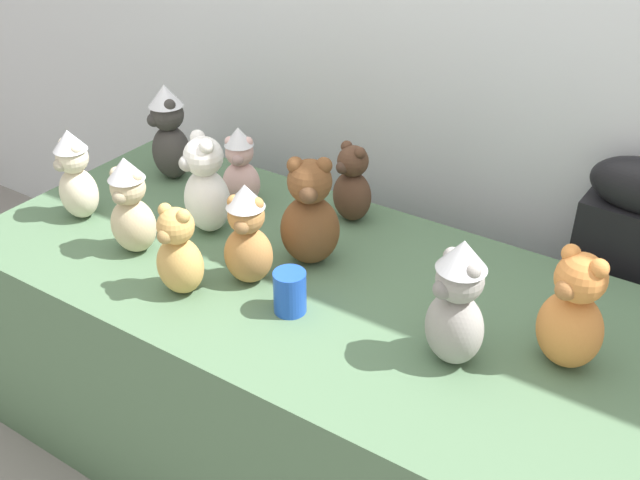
% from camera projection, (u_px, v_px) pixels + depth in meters
% --- Properties ---
extents(display_table, '(1.97, 0.86, 0.70)m').
position_uv_depth(display_table, '(320.00, 380.00, 2.08)').
color(display_table, '#4C6B4C').
rests_on(display_table, ground_plane).
extents(instrument_case, '(0.28, 0.13, 0.99)m').
position_uv_depth(instrument_case, '(611.00, 314.00, 2.11)').
color(instrument_case, black).
rests_on(instrument_case, ground_plane).
extents(teddy_bear_ash, '(0.18, 0.17, 0.31)m').
position_uv_depth(teddy_bear_ash, '(457.00, 304.00, 1.56)').
color(teddy_bear_ash, gray).
rests_on(teddy_bear_ash, display_table).
extents(teddy_bear_chestnut, '(0.20, 0.19, 0.31)m').
position_uv_depth(teddy_bear_chestnut, '(310.00, 215.00, 1.90)').
color(teddy_bear_chestnut, brown).
rests_on(teddy_bear_chestnut, display_table).
extents(teddy_bear_charcoal, '(0.18, 0.17, 0.31)m').
position_uv_depth(teddy_bear_charcoal, '(169.00, 133.00, 2.31)').
color(teddy_bear_charcoal, '#383533').
rests_on(teddy_bear_charcoal, display_table).
extents(teddy_bear_ginger, '(0.18, 0.17, 0.29)m').
position_uv_depth(teddy_bear_ginger, '(573.00, 314.00, 1.55)').
color(teddy_bear_ginger, '#D17F3D').
rests_on(teddy_bear_ginger, display_table).
extents(teddy_bear_snow, '(0.19, 0.18, 0.29)m').
position_uv_depth(teddy_bear_snow, '(206.00, 187.00, 2.04)').
color(teddy_bear_snow, white).
rests_on(teddy_bear_snow, display_table).
extents(teddy_bear_caramel, '(0.16, 0.14, 0.28)m').
position_uv_depth(teddy_bear_caramel, '(247.00, 235.00, 1.82)').
color(teddy_bear_caramel, '#B27A42').
rests_on(teddy_bear_caramel, display_table).
extents(teddy_bear_cocoa, '(0.15, 0.14, 0.24)m').
position_uv_depth(teddy_bear_cocoa, '(352.00, 185.00, 2.10)').
color(teddy_bear_cocoa, '#4C3323').
rests_on(teddy_bear_cocoa, display_table).
extents(teddy_bear_honey, '(0.13, 0.11, 0.24)m').
position_uv_depth(teddy_bear_honey, '(179.00, 253.00, 1.79)').
color(teddy_bear_honey, tan).
rests_on(teddy_bear_honey, display_table).
extents(teddy_bear_sand, '(0.15, 0.13, 0.28)m').
position_uv_depth(teddy_bear_sand, '(131.00, 207.00, 1.94)').
color(teddy_bear_sand, '#CCB78E').
rests_on(teddy_bear_sand, display_table).
extents(teddy_bear_cream, '(0.14, 0.12, 0.28)m').
position_uv_depth(teddy_bear_cream, '(75.00, 175.00, 2.10)').
color(teddy_bear_cream, beige).
rests_on(teddy_bear_cream, display_table).
extents(teddy_bear_blush, '(0.15, 0.14, 0.25)m').
position_uv_depth(teddy_bear_blush, '(240.00, 168.00, 2.17)').
color(teddy_bear_blush, beige).
rests_on(teddy_bear_blush, display_table).
extents(party_cup_blue, '(0.08, 0.08, 0.11)m').
position_uv_depth(party_cup_blue, '(290.00, 292.00, 1.76)').
color(party_cup_blue, blue).
rests_on(party_cup_blue, display_table).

